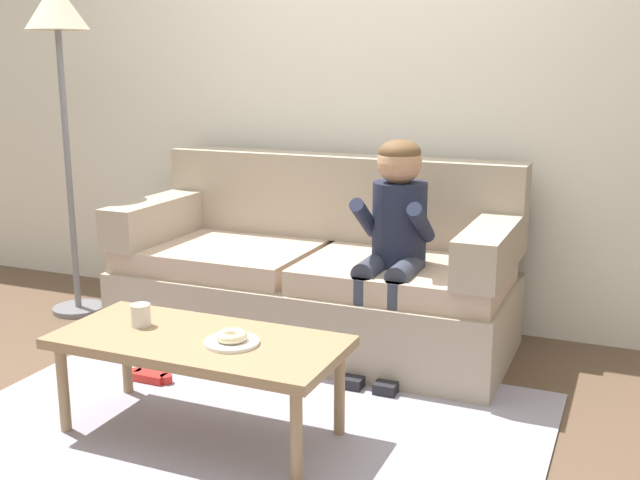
# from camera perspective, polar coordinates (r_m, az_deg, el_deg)

# --- Properties ---
(ground) EXTENTS (10.00, 10.00, 0.00)m
(ground) POSITION_cam_1_polar(r_m,az_deg,el_deg) (3.39, -3.84, -12.31)
(ground) COLOR brown
(wall_back) EXTENTS (8.00, 0.10, 2.80)m
(wall_back) POSITION_cam_1_polar(r_m,az_deg,el_deg) (4.36, 4.41, 12.37)
(wall_back) COLOR silver
(wall_back) RESTS_ON ground
(area_rug) EXTENTS (2.35, 1.73, 0.01)m
(area_rug) POSITION_cam_1_polar(r_m,az_deg,el_deg) (3.19, -5.93, -13.94)
(area_rug) COLOR #9993A3
(area_rug) RESTS_ON ground
(couch) EXTENTS (2.03, 0.90, 0.96)m
(couch) POSITION_cam_1_polar(r_m,az_deg,el_deg) (4.04, -0.21, -2.78)
(couch) COLOR tan
(couch) RESTS_ON ground
(coffee_table) EXTENTS (1.14, 0.52, 0.41)m
(coffee_table) POSITION_cam_1_polar(r_m,az_deg,el_deg) (3.05, -8.98, -7.90)
(coffee_table) COLOR #937551
(coffee_table) RESTS_ON ground
(person_child) EXTENTS (0.34, 0.58, 1.10)m
(person_child) POSITION_cam_1_polar(r_m,az_deg,el_deg) (3.61, 5.54, 0.53)
(person_child) COLOR #1E2338
(person_child) RESTS_ON ground
(plate) EXTENTS (0.21, 0.21, 0.01)m
(plate) POSITION_cam_1_polar(r_m,az_deg,el_deg) (2.94, -6.57, -7.56)
(plate) COLOR white
(plate) RESTS_ON coffee_table
(donut) EXTENTS (0.17, 0.17, 0.04)m
(donut) POSITION_cam_1_polar(r_m,az_deg,el_deg) (2.93, -6.58, -7.11)
(donut) COLOR beige
(donut) RESTS_ON plate
(mug) EXTENTS (0.08, 0.08, 0.09)m
(mug) POSITION_cam_1_polar(r_m,az_deg,el_deg) (3.19, -13.19, -5.46)
(mug) COLOR silver
(mug) RESTS_ON coffee_table
(toy_controller) EXTENTS (0.23, 0.09, 0.05)m
(toy_controller) POSITION_cam_1_polar(r_m,az_deg,el_deg) (3.70, -12.46, -9.94)
(toy_controller) COLOR red
(toy_controller) RESTS_ON ground
(floor_lamp) EXTENTS (0.35, 0.35, 1.88)m
(floor_lamp) POSITION_cam_1_polar(r_m,az_deg,el_deg) (4.60, -18.86, 13.92)
(floor_lamp) COLOR slate
(floor_lamp) RESTS_ON ground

